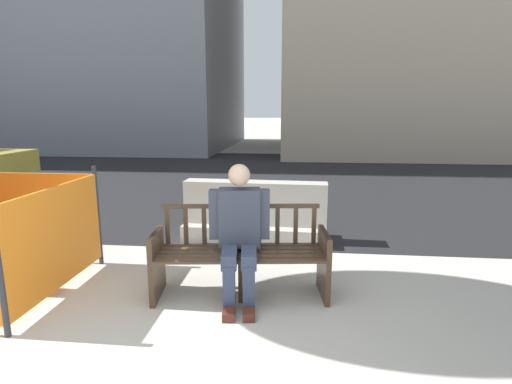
% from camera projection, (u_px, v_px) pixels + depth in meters
% --- Properties ---
extents(ground_plane, '(200.00, 200.00, 0.00)m').
position_uv_depth(ground_plane, '(129.00, 383.00, 2.70)').
color(ground_plane, '#B7B2A8').
extents(street_asphalt, '(120.00, 12.00, 0.01)m').
position_uv_depth(street_asphalt, '(257.00, 176.00, 11.18)').
color(street_asphalt, black).
rests_on(street_asphalt, ground).
extents(street_bench, '(1.74, 0.71, 0.88)m').
position_uv_depth(street_bench, '(241.00, 257.00, 3.92)').
color(street_bench, '#473323').
rests_on(street_bench, ground).
extents(seated_person, '(0.59, 0.76, 1.31)m').
position_uv_depth(seated_person, '(239.00, 230.00, 3.81)').
color(seated_person, '#383D4C').
rests_on(seated_person, ground).
extents(jersey_barrier_centre, '(2.03, 0.77, 0.84)m').
position_uv_depth(jersey_barrier_centre, '(255.00, 216.00, 5.65)').
color(jersey_barrier_centre, '#ADA89E').
rests_on(jersey_barrier_centre, ground).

